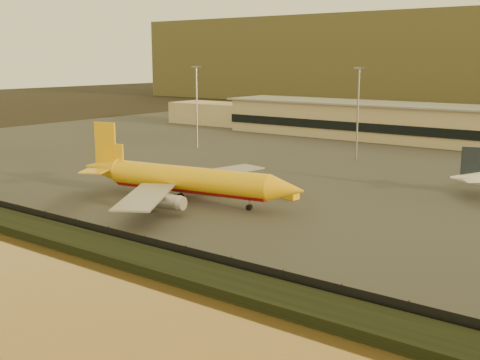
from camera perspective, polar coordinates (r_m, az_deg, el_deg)
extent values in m
plane|color=black|center=(100.25, -4.39, -4.75)|extent=(900.00, 900.00, 0.00)
cube|color=black|center=(88.59, -11.71, -6.68)|extent=(320.00, 7.00, 1.40)
cube|color=#2D2D2D|center=(181.02, 15.88, 2.17)|extent=(320.00, 220.00, 0.20)
cube|color=black|center=(90.96, -9.83, -5.73)|extent=(300.00, 0.05, 2.20)
cube|color=tan|center=(208.30, 18.99, 4.85)|extent=(160.00, 22.00, 12.00)
cube|color=black|center=(197.85, 17.95, 4.30)|extent=(160.00, 0.60, 3.00)
cube|color=gray|center=(207.74, 19.10, 6.57)|extent=(164.00, 24.00, 0.60)
cube|color=tan|center=(257.30, -1.34, 6.27)|extent=(50.00, 18.00, 9.00)
cylinder|color=slate|center=(189.09, -4.12, 6.81)|extent=(0.50, 0.50, 25.00)
cube|color=slate|center=(188.49, -4.17, 10.66)|extent=(2.20, 2.20, 0.40)
cylinder|color=slate|center=(169.75, 11.09, 6.10)|extent=(0.50, 0.50, 25.00)
cube|color=slate|center=(169.08, 11.26, 10.38)|extent=(2.20, 2.20, 0.40)
cube|color=brown|center=(459.75, 10.86, 11.20)|extent=(260.00, 160.00, 55.00)
cylinder|color=#E2A70B|center=(117.24, -4.84, 0.08)|extent=(34.49, 10.68, 4.93)
cylinder|color=#AD090E|center=(117.41, -4.83, -0.33)|extent=(33.37, 9.45, 3.85)
cone|color=#E2A70B|center=(108.03, 4.39, -0.89)|extent=(7.38, 5.99, 4.93)
cone|color=#E2A70B|center=(129.58, -12.88, 1.09)|extent=(9.25, 6.32, 4.93)
cube|color=#E2A70B|center=(128.13, -12.66, 3.44)|extent=(5.21, 1.28, 8.63)
cube|color=#E2A70B|center=(132.10, -10.88, 1.53)|extent=(5.36, 5.31, 0.30)
cube|color=#E2A70B|center=(124.61, -13.67, 0.82)|extent=(6.38, 6.36, 0.30)
cube|color=gray|center=(128.97, -2.10, 0.77)|extent=(11.00, 22.26, 0.30)
cylinder|color=gray|center=(125.36, -1.87, -0.17)|extent=(6.07, 3.64, 2.71)
cube|color=gray|center=(107.31, -8.97, -1.55)|extent=(16.89, 21.64, 0.30)
cylinder|color=gray|center=(108.83, -6.95, -2.05)|extent=(6.07, 3.64, 2.71)
cylinder|color=black|center=(111.94, 0.88, -2.60)|extent=(1.22, 1.04, 1.09)
cylinder|color=slate|center=(111.80, 0.88, -2.31)|extent=(0.19, 0.19, 2.22)
cylinder|color=black|center=(118.20, -6.84, -1.92)|extent=(1.22, 1.04, 1.09)
cylinder|color=slate|center=(118.07, -6.84, -1.65)|extent=(0.19, 0.19, 2.22)
cylinder|color=black|center=(121.81, -5.67, -1.49)|extent=(1.22, 1.04, 1.09)
cylinder|color=slate|center=(121.68, -5.68, -1.23)|extent=(0.19, 0.19, 2.22)
cone|color=white|center=(132.34, 20.61, 0.13)|extent=(6.74, 4.99, 3.34)
cube|color=black|center=(131.73, 21.01, 1.68)|extent=(3.59, 1.36, 5.84)
cube|color=white|center=(135.62, 21.16, 0.46)|extent=(3.37, 3.21, 0.20)
cube|color=white|center=(129.05, 21.22, -0.07)|extent=(4.56, 4.52, 0.20)
cube|color=#E2A70B|center=(121.61, 4.63, -1.30)|extent=(4.51, 2.64, 1.91)
cube|color=white|center=(137.31, 0.16, 0.16)|extent=(3.97, 2.59, 1.65)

